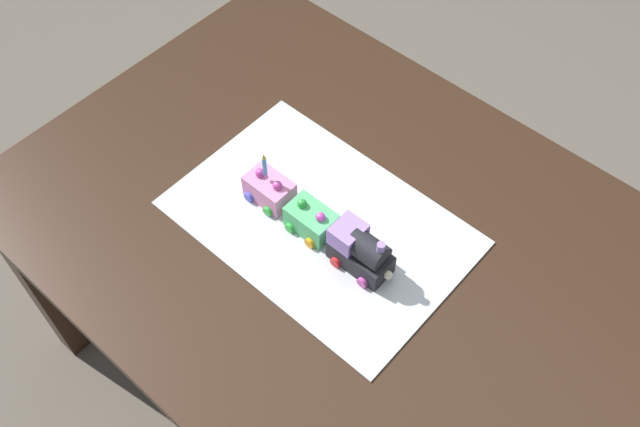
{
  "coord_description": "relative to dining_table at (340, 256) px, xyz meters",
  "views": [
    {
      "loc": [
        -0.52,
        0.65,
        1.96
      ],
      "look_at": [
        0.04,
        0.02,
        0.77
      ],
      "focal_mm": 40.05,
      "sensor_mm": 36.0,
      "label": 1
    }
  ],
  "objects": [
    {
      "name": "cake_car_tanker_mint_green",
      "position": [
        0.05,
        0.04,
        0.14
      ],
      "size": [
        0.1,
        0.08,
        0.07
      ],
      "color": "#59CC7A",
      "rests_on": "cake_board"
    },
    {
      "name": "cake_car_caboose_bubblegum",
      "position": [
        0.16,
        0.04,
        0.14
      ],
      "size": [
        0.1,
        0.08,
        0.07
      ],
      "color": "pink",
      "rests_on": "cake_board"
    },
    {
      "name": "cake_board",
      "position": [
        0.04,
        0.02,
        0.11
      ],
      "size": [
        0.6,
        0.4,
        0.0
      ],
      "primitive_type": "cube",
      "color": "silver",
      "rests_on": "dining_table"
    },
    {
      "name": "birthday_candle",
      "position": [
        0.17,
        0.04,
        0.21
      ],
      "size": [
        0.01,
        0.01,
        0.06
      ],
      "color": "#4CA5E5",
      "rests_on": "cake_car_caboose_bubblegum"
    },
    {
      "name": "cake_locomotive",
      "position": [
        -0.08,
        0.04,
        0.16
      ],
      "size": [
        0.14,
        0.08,
        0.12
      ],
      "color": "#232328",
      "rests_on": "cake_board"
    },
    {
      "name": "ground_plane",
      "position": [
        0.0,
        0.0,
        -0.63
      ],
      "size": [
        8.0,
        8.0,
        0.0
      ],
      "primitive_type": "plane",
      "color": "#6B6054"
    },
    {
      "name": "dining_table",
      "position": [
        0.0,
        0.0,
        0.0
      ],
      "size": [
        1.4,
        1.0,
        0.74
      ],
      "color": "#382316",
      "rests_on": "ground"
    }
  ]
}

